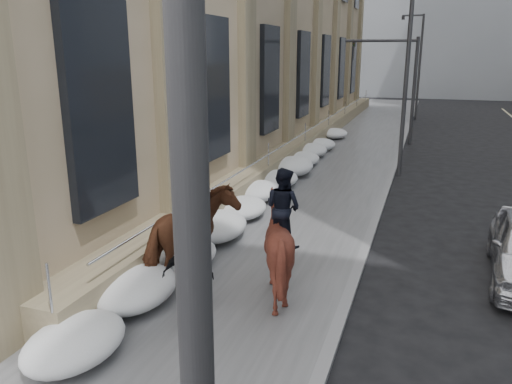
% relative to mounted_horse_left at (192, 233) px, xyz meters
% --- Properties ---
extents(ground, '(140.00, 140.00, 0.00)m').
position_rel_mounted_horse_left_xyz_m(ground, '(0.91, -1.51, -1.21)').
color(ground, black).
rests_on(ground, ground).
extents(sidewalk, '(5.00, 80.00, 0.12)m').
position_rel_mounted_horse_left_xyz_m(sidewalk, '(0.91, 8.49, -1.15)').
color(sidewalk, '#4A4B4D').
rests_on(sidewalk, ground).
extents(curb, '(0.24, 80.00, 0.12)m').
position_rel_mounted_horse_left_xyz_m(curb, '(3.53, 8.49, -1.15)').
color(curb, slate).
rests_on(curb, ground).
extents(bg_building_far, '(24.00, 12.00, 20.00)m').
position_rel_mounted_horse_left_xyz_m(bg_building_far, '(-5.09, 70.49, 8.79)').
color(bg_building_far, gray).
rests_on(bg_building_far, ground).
extents(streetlight_near, '(1.71, 0.24, 8.00)m').
position_rel_mounted_horse_left_xyz_m(streetlight_near, '(3.65, -7.51, 3.37)').
color(streetlight_near, '#2D2D30').
rests_on(streetlight_near, ground).
extents(streetlight_mid, '(1.71, 0.24, 8.00)m').
position_rel_mounted_horse_left_xyz_m(streetlight_mid, '(3.65, 12.49, 3.37)').
color(streetlight_mid, '#2D2D30').
rests_on(streetlight_mid, ground).
extents(streetlight_far, '(1.71, 0.24, 8.00)m').
position_rel_mounted_horse_left_xyz_m(streetlight_far, '(3.65, 32.49, 3.37)').
color(streetlight_far, '#2D2D30').
rests_on(streetlight_far, ground).
extents(traffic_signal, '(4.10, 0.22, 6.00)m').
position_rel_mounted_horse_left_xyz_m(traffic_signal, '(2.99, 20.49, 2.79)').
color(traffic_signal, '#2D2D30').
rests_on(traffic_signal, ground).
extents(snow_bank, '(1.70, 18.10, 0.76)m').
position_rel_mounted_horse_left_xyz_m(snow_bank, '(-0.51, 6.60, -0.74)').
color(snow_bank, white).
rests_on(snow_bank, sidewalk).
extents(mounted_horse_left, '(1.73, 2.65, 2.69)m').
position_rel_mounted_horse_left_xyz_m(mounted_horse_left, '(0.00, 0.00, 0.00)').
color(mounted_horse_left, '#472515').
rests_on(mounted_horse_left, sidewalk).
extents(mounted_horse_right, '(2.30, 2.42, 2.71)m').
position_rel_mounted_horse_left_xyz_m(mounted_horse_right, '(2.04, 0.01, 0.06)').
color(mounted_horse_right, '#421B12').
rests_on(mounted_horse_right, sidewalk).
extents(pedestrian, '(1.08, 0.69, 1.71)m').
position_rel_mounted_horse_left_xyz_m(pedestrian, '(0.71, -1.62, -0.23)').
color(pedestrian, black).
rests_on(pedestrian, sidewalk).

